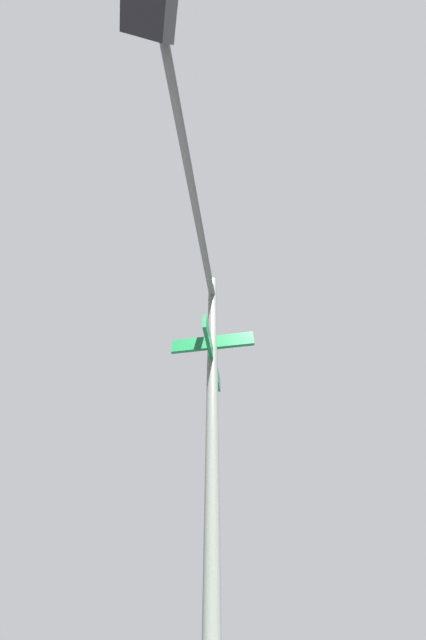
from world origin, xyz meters
name	(u,v)px	position (x,y,z in m)	size (l,w,h in m)	color
traffic_signal_near	(189,249)	(-6.29, -5.34, 3.74)	(1.65, 3.48, 5.28)	#474C47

